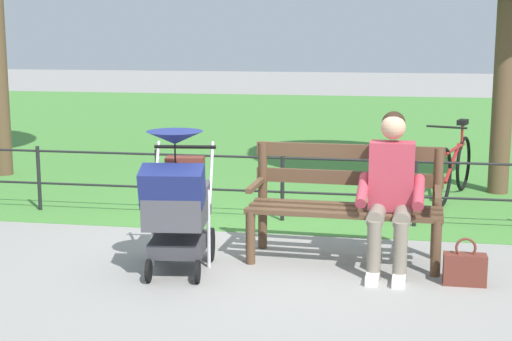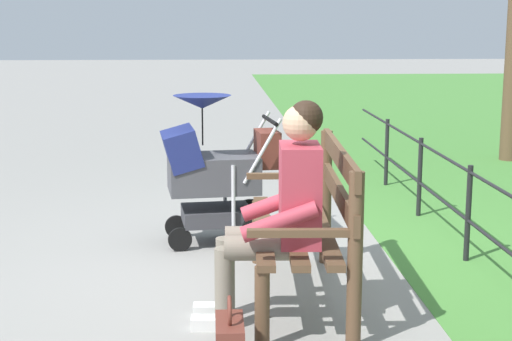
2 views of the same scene
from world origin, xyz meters
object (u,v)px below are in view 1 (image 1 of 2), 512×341
(stroller, at_px, (177,200))
(bicycle, at_px, (454,167))
(person_on_bench, at_px, (391,187))
(park_bench, at_px, (346,198))
(handbag, at_px, (465,268))

(stroller, xyz_separation_m, bicycle, (-2.37, -3.23, -0.23))
(person_on_bench, bearing_deg, bicycle, -104.02)
(stroller, relative_size, bicycle, 0.72)
(park_bench, distance_m, stroller, 1.43)
(handbag, relative_size, bicycle, 0.23)
(handbag, height_order, bicycle, bicycle)
(bicycle, bearing_deg, handbag, 87.50)
(stroller, bearing_deg, bicycle, -126.31)
(handbag, distance_m, bicycle, 3.17)
(person_on_bench, relative_size, stroller, 1.11)
(person_on_bench, distance_m, handbag, 0.85)
(stroller, distance_m, bicycle, 4.02)
(person_on_bench, distance_m, bicycle, 2.96)
(person_on_bench, bearing_deg, stroller, 12.75)
(stroller, height_order, handbag, stroller)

